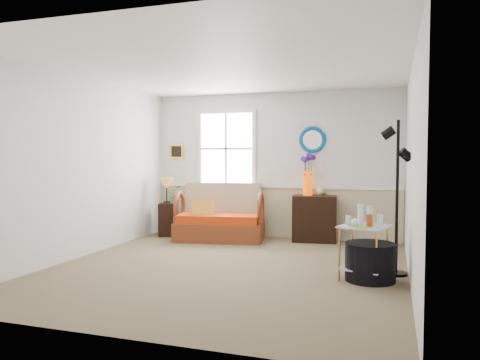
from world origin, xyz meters
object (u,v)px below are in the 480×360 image
(cabinet, at_px, (315,218))
(side_table, at_px, (364,253))
(lamp_stand, at_px, (168,219))
(loveseat, at_px, (220,212))
(floor_lamp, at_px, (397,198))
(ottoman, at_px, (370,262))

(cabinet, height_order, side_table, cabinet)
(lamp_stand, bearing_deg, loveseat, -6.46)
(cabinet, bearing_deg, loveseat, -173.04)
(lamp_stand, bearing_deg, floor_lamp, -22.94)
(cabinet, relative_size, ottoman, 1.35)
(cabinet, distance_m, side_table, 2.52)
(lamp_stand, relative_size, side_table, 0.92)
(lamp_stand, distance_m, floor_lamp, 4.35)
(lamp_stand, height_order, ottoman, lamp_stand)
(cabinet, bearing_deg, side_table, -74.62)
(cabinet, distance_m, floor_lamp, 2.42)
(side_table, xyz_separation_m, floor_lamp, (0.37, 0.39, 0.63))
(lamp_stand, relative_size, floor_lamp, 0.31)
(ottoman, bearing_deg, floor_lamp, 53.17)
(cabinet, bearing_deg, lamp_stand, 179.04)
(loveseat, distance_m, side_table, 3.20)
(loveseat, distance_m, ottoman, 3.27)
(loveseat, bearing_deg, floor_lamp, -38.12)
(loveseat, xyz_separation_m, lamp_stand, (-1.06, 0.12, -0.19))
(loveseat, xyz_separation_m, floor_lamp, (2.91, -1.56, 0.46))
(floor_lamp, distance_m, ottoman, 0.88)
(loveseat, relative_size, floor_lamp, 0.79)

